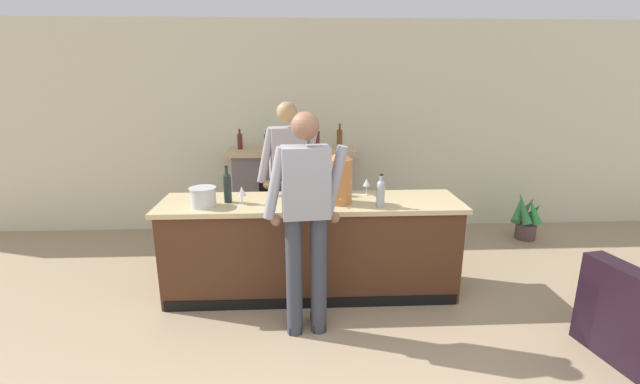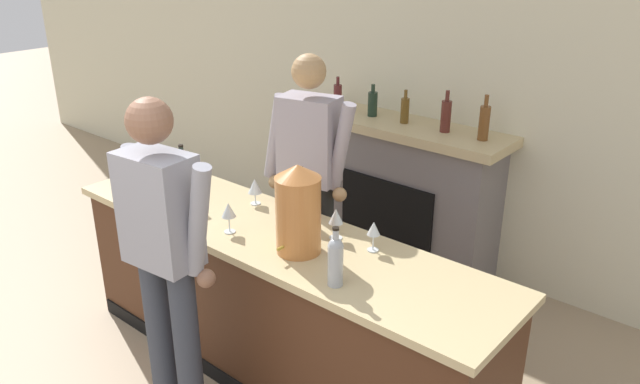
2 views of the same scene
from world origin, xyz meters
name	(u,v)px [view 2 (image 2 of 2)]	position (x,y,z in m)	size (l,w,h in m)	color
wall_back_panel	(451,91)	(0.00, 3.85, 1.38)	(12.00, 0.07, 2.75)	beige
bar_counter	(276,303)	(0.00, 1.95, 0.47)	(2.81, 0.70, 0.93)	#4B2A18
fireplace_stone	(403,193)	(-0.21, 3.59, 0.59)	(1.64, 0.52, 1.47)	slate
person_customer	(165,262)	(-0.06, 1.27, 1.01)	(0.66, 0.33, 1.82)	#363B46
person_bartender	(309,181)	(-0.22, 2.50, 1.01)	(0.65, 0.37, 1.81)	black
copper_dispenser	(298,209)	(0.26, 1.87, 1.17)	(0.24, 0.28, 0.48)	#C0753A
ice_bucket_steel	(149,181)	(-0.96, 1.83, 1.02)	(0.24, 0.24, 0.18)	silver
wine_bottle_cabernet_heavy	(301,197)	(0.02, 2.16, 1.08)	(0.07, 0.07, 0.33)	#572212
wine_bottle_chardonnay_pale	(335,259)	(0.61, 1.74, 1.07)	(0.07, 0.07, 0.30)	#A1A7AF
wine_bottle_riesling_slim	(183,174)	(-0.77, 1.94, 1.09)	(0.07, 0.07, 0.34)	#1E2B26
wine_glass_by_dispenser	(255,187)	(-0.35, 2.15, 1.05)	(0.08, 0.08, 0.16)	silver
wine_glass_front_right	(374,230)	(0.55, 2.13, 1.05)	(0.07, 0.07, 0.16)	silver
wine_glass_back_row	(190,188)	(-0.63, 1.88, 1.05)	(0.08, 0.08, 0.16)	silver
wine_glass_near_bucket	(229,211)	(-0.18, 1.79, 1.06)	(0.08, 0.08, 0.18)	silver
wine_glass_mid_counter	(336,217)	(0.31, 2.11, 1.06)	(0.08, 0.08, 0.18)	silver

